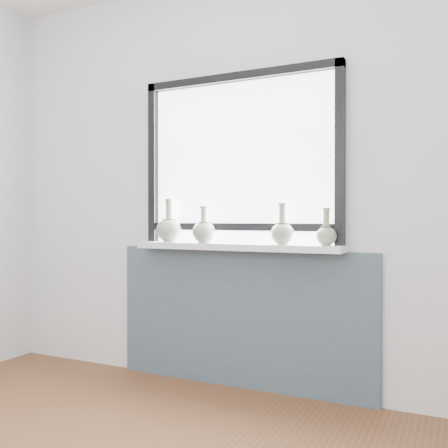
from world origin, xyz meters
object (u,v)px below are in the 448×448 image
at_px(windowsill, 235,247).
at_px(vase_d, 326,234).
at_px(vase_c, 282,232).
at_px(vase_b, 204,231).
at_px(vase_a, 169,228).

bearing_deg(windowsill, vase_d, -0.36).
height_order(vase_c, vase_d, vase_c).
bearing_deg(vase_d, windowsill, 179.64).
relative_size(windowsill, vase_b, 5.79).
xyz_separation_m(vase_c, vase_d, (0.26, 0.00, -0.01)).
relative_size(windowsill, vase_d, 6.23).
relative_size(vase_a, vase_b, 1.23).
distance_m(windowsill, vase_c, 0.32).
relative_size(vase_a, vase_c, 1.16).
height_order(vase_b, vase_c, vase_c).
xyz_separation_m(windowsill, vase_b, (-0.20, -0.02, 0.10)).
bearing_deg(vase_d, vase_a, 179.61).
bearing_deg(windowsill, vase_a, 179.57).
xyz_separation_m(windowsill, vase_c, (0.30, -0.01, 0.10)).
distance_m(vase_b, vase_c, 0.51).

